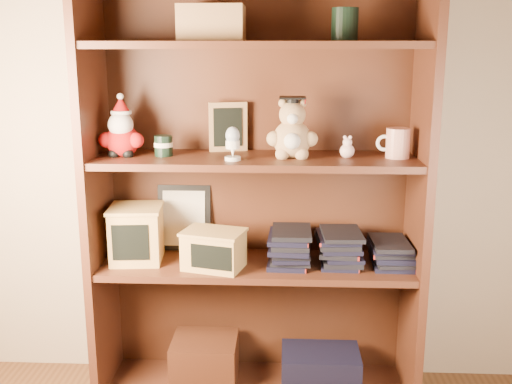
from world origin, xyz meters
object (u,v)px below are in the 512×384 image
(teacher_mug, at_px, (397,143))
(treats_box, at_px, (137,233))
(bookcase, at_px, (256,200))
(grad_teddy_bear, at_px, (292,134))

(teacher_mug, distance_m, treats_box, 1.00)
(treats_box, bearing_deg, bookcase, 6.62)
(grad_teddy_bear, bearing_deg, teacher_mug, 1.03)
(bookcase, distance_m, treats_box, 0.46)
(grad_teddy_bear, xyz_separation_m, teacher_mug, (0.37, 0.01, -0.03))
(grad_teddy_bear, distance_m, treats_box, 0.69)
(bookcase, relative_size, teacher_mug, 13.43)
(teacher_mug, height_order, treats_box, teacher_mug)
(teacher_mug, bearing_deg, treats_box, -179.94)
(bookcase, relative_size, treats_box, 7.67)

